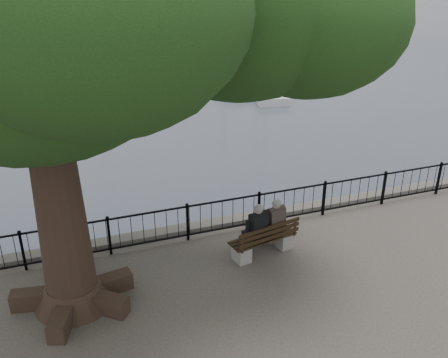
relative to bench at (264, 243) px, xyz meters
name	(u,v)px	position (x,y,z in m)	size (l,w,h in m)	color
harbor	(218,239)	(-0.60, 1.78, -0.82)	(260.00, 260.00, 1.20)	#4E4C49
railing	(224,215)	(-0.60, 1.28, 0.24)	(22.06, 0.06, 1.00)	black
bench	(264,243)	(0.00, 0.00, 0.00)	(1.82, 0.85, 0.92)	slate
person_left	(255,231)	(-0.24, 0.06, 0.35)	(0.50, 0.78, 1.46)	black
person_right	(272,226)	(0.28, 0.16, 0.35)	(0.50, 0.78, 1.46)	#2A2320
lion_monument	(95,4)	(1.40, 48.70, 1.05)	(6.40, 6.40, 9.34)	#4E4C49
sailboat_b	(97,76)	(-1.47, 23.49, -0.96)	(3.16, 5.57, 12.38)	silver
sailboat_c	(222,83)	(5.67, 19.31, -1.02)	(2.28, 6.26, 10.94)	silver
sailboat_d	(255,77)	(8.25, 20.06, -1.03)	(3.37, 5.24, 9.11)	silver
sailboat_f	(93,46)	(-0.51, 34.87, -0.97)	(2.82, 5.65, 11.93)	silver
sailboat_g	(182,44)	(6.99, 33.48, -1.02)	(1.76, 4.85, 9.22)	silver
sailboat_h	(8,41)	(-7.36, 39.60, -0.94)	(3.91, 6.00, 13.60)	silver
sailboat_i	(264,87)	(7.67, 17.39, -0.97)	(2.98, 6.34, 13.02)	silver
sailboat_j	(93,53)	(-0.83, 32.03, -1.03)	(2.84, 5.56, 9.76)	silver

